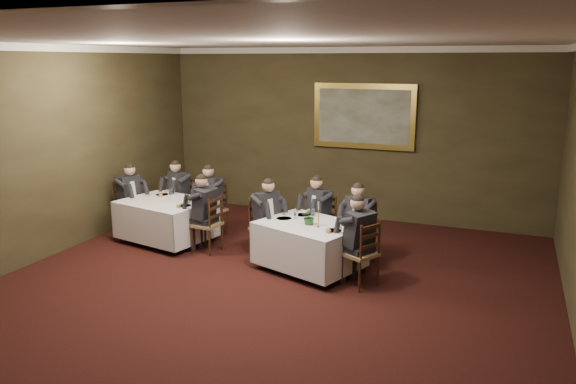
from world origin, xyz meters
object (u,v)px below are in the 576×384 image
Objects in this scene: chair_main_backright at (359,246)px; chair_sec_endright at (208,236)px; table_main at (310,243)px; diner_sec_backleft at (180,202)px; diner_sec_endleft at (129,207)px; chair_sec_backright at (214,220)px; diner_main_endleft at (266,227)px; diner_sec_endright at (207,223)px; diner_main_backleft at (320,224)px; diner_main_backright at (359,233)px; painting at (364,116)px; chair_main_endright at (360,267)px; candlestick at (318,217)px; chair_main_endleft at (265,240)px; chair_sec_endleft at (130,218)px; diner_main_endright at (360,252)px; diner_sec_backright at (213,208)px; table_second at (166,218)px; chair_sec_backleft at (181,213)px; centerpiece at (310,216)px; chair_main_backleft at (320,236)px.

chair_main_backright is 1.00× the size of chair_sec_endright.
diner_sec_backleft is (-3.16, 1.24, 0.06)m from table_main.
chair_sec_backright is at bearing 122.22° from diner_sec_endleft.
diner_main_endleft is 1.00× the size of diner_sec_endright.
table_main is 1.83× the size of chair_main_backright.
diner_main_backleft is 0.82m from diner_main_backright.
painting reaches higher than diner_main_backleft.
diner_main_endleft is 1.35× the size of chair_sec_endright.
chair_main_endright is 1.00× the size of chair_sec_endright.
chair_main_backright is 1.00× the size of chair_sec_backright.
chair_main_endright is at bearing -15.06° from candlestick.
chair_sec_endleft is (-2.97, 0.26, 0.00)m from chair_main_endleft.
chair_sec_backright is (-3.23, 1.40, -0.23)m from diner_main_endright.
diner_sec_backright is at bearing 6.13° from diner_main_backright.
chair_main_endright is 3.53m from chair_sec_backright.
diner_main_backright is 1.35× the size of chair_sec_endright.
chair_main_endright is at bearing 99.90° from chair_main_endleft.
diner_sec_endleft is (-0.96, 0.20, 0.06)m from table_second.
painting reaches higher than chair_sec_backleft.
chair_sec_endright is (1.22, -1.07, -0.23)m from diner_sec_backleft.
table_second is 2.99m from centerpiece.
chair_sec_backleft is 0.99m from chair_sec_endleft.
diner_sec_backright is at bearing 25.72° from chair_main_backleft.
diner_main_backright is 3.85m from diner_sec_backleft.
candlestick is at bearing 94.31° from diner_sec_endleft.
table_second is 0.93m from chair_sec_backleft.
chair_main_endleft is 1.17m from centerpiece.
chair_sec_endright is at bearing 132.34° from chair_sec_backright.
diner_sec_backleft is (-4.05, 1.56, 0.00)m from diner_main_endright.
table_second is 1.33× the size of diner_sec_endright.
chair_sec_endleft is (-0.97, 0.20, -0.17)m from table_second.
candlestick reaches higher than chair_main_endleft.
table_main is 4.45× the size of candlestick.
painting is at bearing -118.90° from diner_sec_backright.
diner_main_endright and diner_sec_backright have the same top height.
chair_sec_endright is (-2.57, -0.42, -0.23)m from diner_main_backright.
diner_sec_endright is (0.38, -0.91, 0.23)m from chair_sec_backright.
centerpiece is (3.17, -1.30, 0.62)m from chair_sec_backleft.
diner_sec_endleft is (-3.75, -0.30, 0.23)m from chair_main_backleft.
diner_sec_endleft reaches higher than chair_sec_backright.
diner_sec_endright is at bearing 90.00° from chair_sec_endright.
diner_sec_endright is (-2.59, -0.42, 0.00)m from diner_main_backright.
chair_main_backright is 1.00× the size of chair_sec_endleft.
diner_main_backright reaches higher than chair_sec_endright.
diner_sec_backright is at bearing 50.29° from table_second.
chair_sec_backleft is at bearing 97.67° from diner_main_endright.
chair_main_backright is (3.55, 0.23, -0.17)m from table_second.
diner_sec_backright is (-2.21, 0.20, 0.23)m from chair_main_backleft.
diner_sec_endleft is 0.65× the size of painting.
chair_main_backleft is at bearing -168.84° from diner_sec_backleft.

